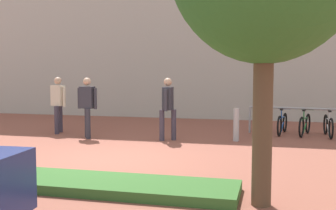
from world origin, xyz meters
TOP-DOWN VIEW (x-y plane):
  - ground_plane at (0.00, 0.00)m, footprint 60.00×60.00m
  - planter_strip at (-0.51, -2.08)m, footprint 7.00×1.10m
  - bike_rack_cluster at (4.07, 4.66)m, footprint 2.64×1.77m
  - bollard_steel at (2.51, 3.12)m, footprint 0.16×0.16m
  - person_shirt_white at (-2.91, 3.27)m, footprint 0.59×0.50m
  - person_suited_dark at (-1.66, 2.65)m, footprint 0.61×0.41m
  - person_suited_navy at (0.67, 2.78)m, footprint 0.43×0.61m

SIDE VIEW (x-z plane):
  - ground_plane at x=0.00m, z-range 0.00..0.00m
  - planter_strip at x=-0.51m, z-range 0.00..0.16m
  - bike_rack_cluster at x=4.07m, z-range -0.07..0.76m
  - bollard_steel at x=2.51m, z-range 0.00..0.90m
  - person_shirt_white at x=-2.91m, z-range 0.12..1.84m
  - person_suited_dark at x=-1.66m, z-range 0.12..1.84m
  - person_suited_navy at x=0.67m, z-range 0.12..1.84m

